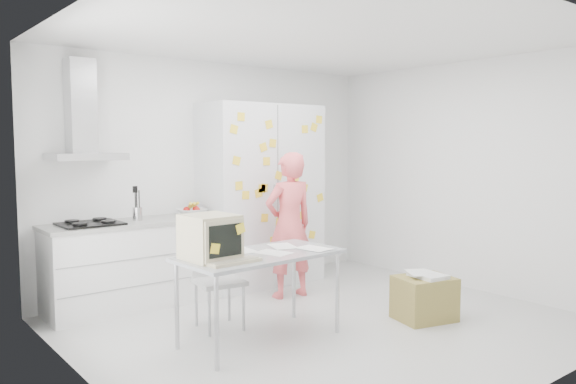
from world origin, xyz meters
TOP-DOWN VIEW (x-y plane):
  - floor at (0.00, 0.00)m, footprint 4.50×4.00m
  - walls at (0.00, 0.72)m, footprint 4.52×4.01m
  - ceiling at (0.00, 0.00)m, footprint 4.50×4.00m
  - counter_run at (-1.20, 1.70)m, footprint 1.84×0.63m
  - range_hood at (-1.65, 1.84)m, footprint 0.70×0.48m
  - tall_cabinet at (0.45, 1.67)m, footprint 1.50×0.68m
  - person at (0.33, 0.98)m, footprint 0.64×0.46m
  - desk at (-1.05, 0.06)m, footprint 1.47×0.78m
  - chair at (-0.86, 0.60)m, footprint 0.48×0.48m
  - cardboard_box at (0.84, -0.50)m, footprint 0.63×0.55m

SIDE VIEW (x-z plane):
  - floor at x=0.00m, z-range -0.02..0.00m
  - cardboard_box at x=0.84m, z-range -0.01..0.46m
  - counter_run at x=-1.20m, z-range -0.17..1.11m
  - chair at x=-0.86m, z-range 0.06..0.98m
  - person at x=0.33m, z-range 0.00..1.63m
  - desk at x=-1.05m, z-range 0.30..1.45m
  - tall_cabinet at x=0.45m, z-range 0.00..2.20m
  - walls at x=0.00m, z-range 0.00..2.70m
  - range_hood at x=-1.65m, z-range 1.45..2.46m
  - ceiling at x=0.00m, z-range 2.69..2.71m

